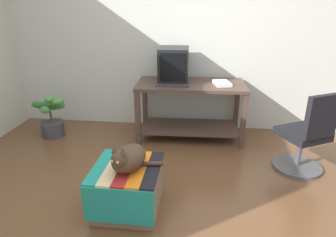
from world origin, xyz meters
name	(u,v)px	position (x,y,z in m)	size (l,w,h in m)	color
ground_plane	(157,213)	(0.00, 0.00, 0.00)	(14.00, 14.00, 0.00)	brown
back_wall	(179,35)	(0.00, 2.05, 1.30)	(8.00, 0.10, 2.60)	silver
desk	(190,101)	(0.20, 1.60, 0.51)	(1.40, 0.72, 0.75)	#4C382D
tv_monitor	(174,65)	(-0.03, 1.66, 0.96)	(0.39, 0.46, 0.43)	black
keyboard	(172,85)	(-0.02, 1.44, 0.76)	(0.40, 0.15, 0.02)	#333338
book	(222,83)	(0.59, 1.57, 0.77)	(0.18, 0.27, 0.04)	white
ottoman_with_blanket	(128,188)	(-0.26, 0.05, 0.21)	(0.56, 0.60, 0.41)	#7A664C
cat	(128,158)	(-0.23, 0.01, 0.52)	(0.45, 0.42, 0.27)	#473323
potted_plant	(52,118)	(-1.66, 1.43, 0.25)	(0.44, 0.30, 0.59)	#3D3D42
office_chair	(306,138)	(1.45, 0.89, 0.39)	(0.57, 0.57, 0.89)	#4C4C51
pen	(223,83)	(0.61, 1.63, 0.76)	(0.01, 0.01, 0.14)	black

